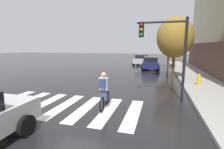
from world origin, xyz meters
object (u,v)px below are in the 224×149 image
object	(u,v)px
traffic_light_near	(168,45)
street_tree_mid	(169,40)
sedan_mid	(150,63)
cyclist	(104,91)
street_tree_near	(175,37)
fire_hydrant	(199,79)
sedan_far	(142,60)

from	to	relation	value
traffic_light_near	street_tree_mid	distance (m)	14.31
sedan_mid	cyclist	bearing A→B (deg)	-95.03
street_tree_near	street_tree_mid	world-z (taller)	street_tree_mid
cyclist	fire_hydrant	xyz separation A→B (m)	(5.05, 5.80, -0.31)
traffic_light_near	fire_hydrant	size ratio (longest dim) A/B	5.38
fire_hydrant	traffic_light_near	bearing A→B (deg)	-122.47
traffic_light_near	sedan_far	bearing A→B (deg)	99.84
cyclist	street_tree_near	size ratio (longest dim) A/B	0.33
fire_hydrant	street_tree_near	bearing A→B (deg)	123.85
sedan_mid	cyclist	world-z (taller)	cyclist
fire_hydrant	street_tree_mid	bearing A→B (deg)	98.62
sedan_far	cyclist	world-z (taller)	cyclist
cyclist	street_tree_near	xyz separation A→B (m)	(3.49, 8.13, 2.70)
sedan_far	street_tree_near	bearing A→B (deg)	-71.33
sedan_far	street_tree_mid	xyz separation A→B (m)	(3.75, -2.99, 2.81)
sedan_mid	street_tree_mid	bearing A→B (deg)	43.15
sedan_far	cyclist	xyz separation A→B (m)	(0.30, -19.35, 0.05)
sedan_mid	street_tree_mid	xyz separation A→B (m)	(2.19, 2.05, 2.82)
sedan_mid	cyclist	size ratio (longest dim) A/B	2.67
traffic_light_near	street_tree_mid	world-z (taller)	street_tree_mid
traffic_light_near	street_tree_mid	bearing A→B (deg)	86.96
traffic_light_near	fire_hydrant	distance (m)	4.97
sedan_mid	street_tree_mid	world-z (taller)	street_tree_mid
street_tree_near	sedan_mid	bearing A→B (deg)	109.81
sedan_far	traffic_light_near	xyz separation A→B (m)	(2.99, -17.26, 2.06)
traffic_light_near	street_tree_mid	size ratio (longest dim) A/B	0.79
sedan_mid	traffic_light_near	world-z (taller)	traffic_light_near
cyclist	street_tree_mid	world-z (taller)	street_tree_mid
sedan_mid	fire_hydrant	world-z (taller)	sedan_mid
sedan_far	fire_hydrant	world-z (taller)	sedan_far
fire_hydrant	sedan_far	bearing A→B (deg)	111.56
cyclist	fire_hydrant	world-z (taller)	cyclist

